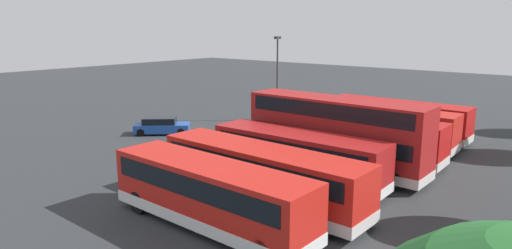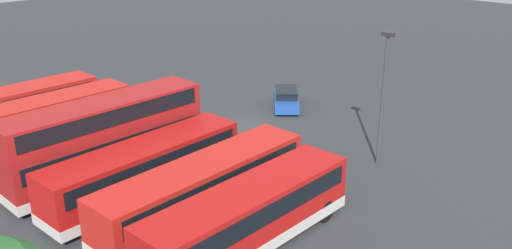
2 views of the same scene
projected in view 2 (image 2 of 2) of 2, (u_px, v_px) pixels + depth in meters
name	position (u px, v px, depth m)	size (l,w,h in m)	color
ground_plane	(247.00, 126.00, 38.97)	(140.00, 140.00, 0.00)	#2D3033
bus_single_deck_near_end	(249.00, 215.00, 24.26)	(2.72, 11.19, 2.95)	#B71411
bus_single_deck_second	(204.00, 188.00, 26.68)	(2.89, 11.99, 2.95)	red
bus_single_deck_third	(145.00, 169.00, 28.69)	(2.88, 11.40, 2.95)	#B71411
bus_double_decker_fourth	(106.00, 137.00, 30.54)	(2.69, 11.68, 4.55)	#A51919
bus_single_deck_fifth	(81.00, 133.00, 33.36)	(2.88, 10.55, 2.95)	#A51919
bus_single_deck_sixth	(44.00, 120.00, 35.54)	(2.73, 11.65, 2.95)	red
bus_single_deck_seventh	(21.00, 107.00, 37.84)	(2.68, 10.57, 2.95)	red
car_hatchback_silver	(286.00, 99.00, 42.49)	(4.37, 4.52, 1.43)	#1E479E
lamp_post_tall	(383.00, 89.00, 31.45)	(0.70, 0.30, 7.94)	#38383D
waste_bin_yellow	(163.00, 109.00, 40.87)	(0.60, 0.60, 0.95)	#197F33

